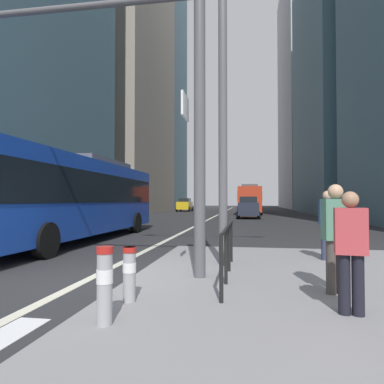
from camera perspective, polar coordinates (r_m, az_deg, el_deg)
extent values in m
plane|color=#28282B|center=(26.82, 2.41, -4.86)|extent=(160.00, 160.00, 0.00)
cube|color=beige|center=(36.76, 4.25, -3.93)|extent=(0.20, 80.00, 0.01)
cube|color=gray|center=(54.58, -13.14, 21.85)|extent=(13.80, 21.09, 46.31)
cube|color=slate|center=(74.85, -6.47, 17.48)|extent=(11.28, 16.78, 51.75)
cube|color=slate|center=(49.46, 26.09, 16.72)|extent=(12.87, 21.54, 33.80)
cube|color=#9E9EA3|center=(78.86, 19.62, 15.83)|extent=(11.87, 25.91, 49.84)
cube|color=#14389E|center=(13.99, -19.15, -0.84)|extent=(2.52, 11.86, 2.75)
cube|color=black|center=(13.99, -19.14, 0.57)|extent=(2.56, 11.62, 1.10)
cube|color=#4C4C51|center=(15.66, -16.00, 4.67)|extent=(1.76, 4.27, 0.30)
cylinder|color=black|center=(10.16, -23.48, -7.51)|extent=(0.30, 1.00, 1.00)
cylinder|color=black|center=(17.03, -9.48, -5.12)|extent=(0.30, 1.00, 1.00)
cylinder|color=black|center=(17.94, -16.78, -4.89)|extent=(0.30, 1.00, 1.00)
cylinder|color=black|center=(16.21, -29.32, -5.78)|extent=(0.24, 0.65, 0.64)
cube|color=red|center=(40.85, 9.71, -1.25)|extent=(2.58, 11.04, 2.75)
cube|color=black|center=(40.85, 9.70, -0.77)|extent=(2.62, 10.82, 1.10)
cube|color=#4C4C51|center=(39.23, 9.70, 0.98)|extent=(1.78, 3.98, 0.30)
cylinder|color=black|center=(44.40, 8.15, -2.86)|extent=(0.31, 1.00, 1.00)
cylinder|color=black|center=(44.41, 11.26, -2.84)|extent=(0.31, 1.00, 1.00)
cylinder|color=black|center=(37.36, 7.88, -3.12)|extent=(0.31, 1.00, 1.00)
cylinder|color=black|center=(37.36, 11.57, -3.11)|extent=(0.31, 1.00, 1.00)
cube|color=gold|center=(50.12, -1.24, -2.29)|extent=(1.82, 4.25, 1.10)
cube|color=black|center=(50.26, -1.21, -1.36)|extent=(1.52, 2.30, 0.52)
cylinder|color=black|center=(48.56, -0.47, -2.96)|extent=(0.23, 0.64, 0.64)
cylinder|color=black|center=(48.88, -2.58, -2.95)|extent=(0.23, 0.64, 0.64)
cylinder|color=black|center=(51.40, 0.04, -2.88)|extent=(0.23, 0.64, 0.64)
cylinder|color=black|center=(51.71, -1.96, -2.87)|extent=(0.23, 0.64, 0.64)
cube|color=#232838|center=(30.69, 9.50, -2.79)|extent=(1.80, 4.05, 1.10)
cube|color=black|center=(30.53, 9.49, -1.28)|extent=(1.51, 2.19, 0.52)
cylinder|color=black|center=(32.09, 7.87, -3.72)|extent=(0.22, 0.64, 0.64)
cylinder|color=black|center=(32.09, 11.13, -3.71)|extent=(0.22, 0.64, 0.64)
cylinder|color=black|center=(29.35, 7.72, -3.93)|extent=(0.22, 0.64, 0.64)
cylinder|color=black|center=(29.35, 11.28, -3.92)|extent=(0.22, 0.64, 0.64)
cube|color=maroon|center=(54.85, 10.14, -2.19)|extent=(1.81, 4.44, 1.10)
cube|color=black|center=(54.69, 10.13, -1.35)|extent=(1.51, 2.40, 0.52)
cylinder|color=black|center=(56.36, 9.20, -2.74)|extent=(0.22, 0.64, 0.64)
cylinder|color=black|center=(56.38, 11.05, -2.73)|extent=(0.22, 0.64, 0.64)
cylinder|color=black|center=(53.35, 9.18, -2.81)|extent=(0.22, 0.64, 0.64)
cylinder|color=black|center=(53.37, 11.13, -2.80)|extent=(0.22, 0.64, 0.64)
cylinder|color=#515156|center=(6.58, 1.30, 12.22)|extent=(0.22, 0.22, 6.00)
cylinder|color=#515156|center=(8.29, -20.14, 27.14)|extent=(5.44, 0.14, 0.14)
cube|color=white|center=(6.50, -1.18, 14.22)|extent=(0.04, 0.60, 0.44)
cylinder|color=#56565B|center=(8.12, 5.21, 16.89)|extent=(0.20, 0.20, 8.00)
cylinder|color=#99999E|center=(4.20, -14.53, -15.04)|extent=(0.18, 0.18, 0.91)
cylinder|color=white|center=(4.18, -14.52, -13.59)|extent=(0.19, 0.19, 0.16)
cylinder|color=#B21E19|center=(4.13, -14.49, -9.46)|extent=(0.20, 0.20, 0.08)
cylinder|color=#99999E|center=(5.06, -10.53, -13.46)|extent=(0.18, 0.18, 0.78)
cylinder|color=white|center=(5.04, -10.52, -12.42)|extent=(0.19, 0.19, 0.14)
cylinder|color=#B21E19|center=(5.00, -10.51, -9.55)|extent=(0.20, 0.20, 0.08)
cylinder|color=black|center=(4.91, 4.97, -12.82)|extent=(0.06, 0.06, 0.95)
cylinder|color=black|center=(5.98, 5.74, -10.78)|extent=(0.06, 0.06, 0.95)
cylinder|color=black|center=(7.04, 6.28, -9.35)|extent=(0.06, 0.06, 0.95)
cylinder|color=black|center=(8.11, 6.67, -8.30)|extent=(0.06, 0.06, 0.95)
cylinder|color=black|center=(6.45, 6.02, -5.83)|extent=(0.06, 3.24, 0.06)
cylinder|color=#423D38|center=(5.77, 22.41, -11.62)|extent=(0.15, 0.15, 0.83)
cylinder|color=#423D38|center=(5.83, 23.91, -11.50)|extent=(0.15, 0.15, 0.83)
cube|color=#4C7F66|center=(5.71, 23.09, -4.29)|extent=(0.41, 0.29, 0.64)
sphere|color=tan|center=(5.71, 23.05, 0.07)|extent=(0.23, 0.23, 0.23)
cylinder|color=#2D334C|center=(8.93, 22.46, -7.99)|extent=(0.15, 0.15, 0.82)
cylinder|color=#2D334C|center=(8.89, 21.45, -8.02)|extent=(0.15, 0.15, 0.82)
cube|color=#38568E|center=(8.86, 21.91, -3.32)|extent=(0.38, 0.24, 0.63)
sphere|color=tan|center=(8.85, 21.88, -0.54)|extent=(0.23, 0.23, 0.23)
cylinder|color=black|center=(4.85, 24.30, -13.97)|extent=(0.15, 0.15, 0.76)
cylinder|color=black|center=(4.87, 26.23, -13.90)|extent=(0.15, 0.15, 0.76)
cube|color=#B73D42|center=(4.76, 25.18, -5.97)|extent=(0.41, 0.29, 0.59)
sphere|color=#9E7556|center=(4.74, 25.13, -1.16)|extent=(0.21, 0.21, 0.21)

